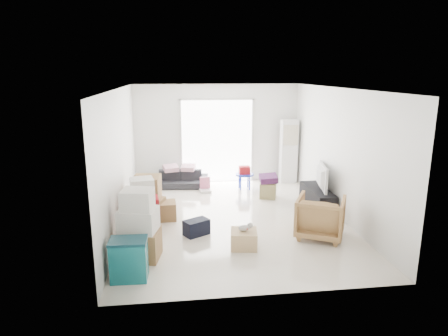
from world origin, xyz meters
TOP-DOWN VIEW (x-y plane):
  - room_shell at (0.00, 0.00)m, footprint 4.98×6.48m
  - sliding_door at (0.00, 2.98)m, footprint 2.10×0.04m
  - ac_tower at (1.95, 2.65)m, footprint 0.45×0.30m
  - tv_console at (2.00, 0.42)m, footprint 0.41×1.37m
  - television at (2.00, 0.42)m, footprint 0.74×1.06m
  - sofa at (-1.06, 2.50)m, footprint 1.55×0.60m
  - pillow_left at (-1.29, 2.52)m, footprint 0.43×0.38m
  - pillow_right at (-0.83, 2.52)m, footprint 0.37×0.32m
  - armchair at (1.47, -1.16)m, footprint 1.10×1.08m
  - storage_bins at (-1.90, -2.31)m, footprint 0.56×0.40m
  - box_stack_a at (-1.80, -1.63)m, footprint 0.73×0.65m
  - box_stack_b at (-1.80, -0.63)m, footprint 0.64×0.58m
  - box_stack_c at (-1.77, 0.17)m, footprint 0.76×0.70m
  - loose_box at (-1.41, 0.15)m, footprint 0.47×0.47m
  - duffel_bag at (-0.81, -0.77)m, footprint 0.54×0.47m
  - ottoman at (1.07, 1.31)m, footprint 0.48×0.48m
  - blanket at (1.07, 1.31)m, footprint 0.46×0.46m
  - kids_table at (0.63, 2.13)m, footprint 0.48×0.48m
  - toy_walker at (-0.42, 1.98)m, footprint 0.30×0.27m
  - wood_crate at (-0.02, -1.43)m, footprint 0.52×0.52m
  - plush_bunny at (0.01, -1.42)m, footprint 0.27×0.15m

SIDE VIEW (x-z plane):
  - toy_walker at x=-0.42m, z-range -0.08..0.30m
  - duffel_bag at x=-0.81m, z-range 0.00..0.30m
  - wood_crate at x=-0.02m, z-range 0.00..0.31m
  - loose_box at x=-1.41m, z-range 0.00..0.37m
  - ottoman at x=1.07m, z-range 0.00..0.38m
  - tv_console at x=2.00m, z-range 0.00..0.46m
  - sofa at x=-1.06m, z-range 0.00..0.59m
  - storage_bins at x=-1.90m, z-range 0.00..0.63m
  - plush_bunny at x=0.01m, z-range 0.30..0.43m
  - armchair at x=1.47m, z-range 0.00..0.86m
  - kids_table at x=0.63m, z-range 0.13..0.74m
  - blanket at x=1.07m, z-range 0.38..0.52m
  - box_stack_c at x=-1.77m, z-range -0.01..0.92m
  - box_stack_b at x=-1.80m, z-range -0.07..1.03m
  - television at x=2.00m, z-range 0.46..0.58m
  - box_stack_a at x=-1.80m, z-range -0.06..1.12m
  - pillow_right at x=-0.83m, z-range 0.59..0.70m
  - pillow_left at x=-1.29m, z-range 0.59..0.71m
  - ac_tower at x=1.95m, z-range 0.00..1.75m
  - sliding_door at x=0.00m, z-range 0.08..2.41m
  - room_shell at x=0.00m, z-range -0.24..2.94m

